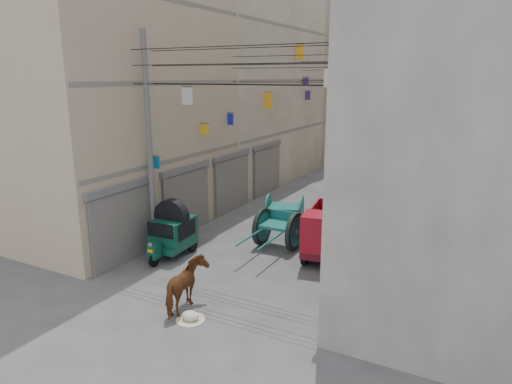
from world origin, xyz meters
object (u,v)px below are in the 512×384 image
Objects in this scene: tonga_cart at (278,229)px; feed_sack at (190,316)px; mini_truck at (328,235)px; second_cart at (285,209)px; horse at (186,286)px; distant_car_white at (351,166)px; distant_car_grey at (410,146)px; distant_car_green at (407,136)px; auto_rickshaw at (172,230)px.

tonga_cart is 6.54× the size of feed_sack.
tonga_cart is at bearing 164.74° from mini_truck.
horse is (0.75, -8.31, -0.02)m from second_cart.
mini_truck is at bearing 110.64° from distant_car_white.
distant_car_white is (-3.57, 14.97, -0.35)m from mini_truck.
distant_car_grey is 6.97m from distant_car_green.
mini_truck is at bearing -124.46° from horse.
horse reaches higher than second_cart.
distant_car_green is (-1.50, 6.81, -0.06)m from distant_car_grey.
tonga_cart is 0.98× the size of distant_car_white.
second_cart is at bearing -96.63° from horse.
auto_rickshaw is 35.08m from distant_car_green.
feed_sack is at bearing 123.58° from horse.
feed_sack is 20.87m from distant_car_white.
feed_sack is at bearing -104.49° from distant_car_grey.
tonga_cart is 2.10m from mini_truck.
distant_car_grey is (1.93, 10.94, 0.08)m from distant_car_white.
mini_truck is 1.08× the size of distant_car_white.
distant_car_grey is at bearing -92.78° from distant_car_white.
distant_car_green is (-0.13, 29.83, -0.14)m from second_cart.
second_cart is 23.06m from distant_car_grey.
distant_car_green is at bearing -84.16° from distant_car_white.
tonga_cart reaches higher than distant_car_green.
feed_sack is (3.34, -3.53, -0.83)m from auto_rickshaw.
distant_car_green is at bearing -100.48° from horse.
auto_rickshaw is 4.93m from feed_sack.
mini_truck is (5.19, 2.30, -0.04)m from auto_rickshaw.
distant_car_white is 11.11m from distant_car_grey.
horse reaches higher than distant_car_green.
tonga_cart is 0.83× the size of distant_car_grey.
feed_sack is (0.24, -6.05, -0.64)m from tonga_cart.
second_cart is at bearing 99.86° from distant_car_white.
auto_rickshaw reaches higher than distant_car_grey.
horse is at bearing -51.01° from auto_rickshaw.
mini_truck is 6.17m from feed_sack.
distant_car_white is (1.62, 17.27, -0.39)m from auto_rickshaw.
distant_car_white is at bearing -98.13° from horse.
feed_sack is at bearing -88.17° from tonga_cart.
distant_car_white is at bearing 94.22° from mini_truck.
auto_rickshaw reaches higher than distant_car_green.
feed_sack is 38.57m from distant_car_green.
auto_rickshaw is at bearing -58.61° from horse.
mini_truck is at bearing 19.72° from auto_rickshaw.
horse is 0.42× the size of distant_car_green.
mini_truck is at bearing -6.51° from tonga_cart.
horse is at bearing 100.89° from distant_car_white.
distant_car_grey reaches higher than distant_car_green.
tonga_cart is at bearing -105.11° from distant_car_grey.
mini_truck is 5.88m from horse.
auto_rickshaw is at bearing 133.45° from feed_sack.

